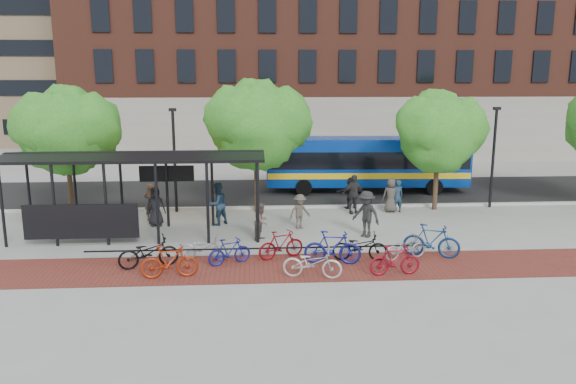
{
  "coord_description": "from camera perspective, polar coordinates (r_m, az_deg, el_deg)",
  "views": [
    {
      "loc": [
        -3.15,
        -23.86,
        6.73
      ],
      "look_at": [
        -1.63,
        0.43,
        1.6
      ],
      "focal_mm": 35.0,
      "sensor_mm": 36.0,
      "label": 1
    }
  ],
  "objects": [
    {
      "name": "pedestrian_3",
      "position": [
        24.76,
        1.2,
        -2.01
      ],
      "size": [
        1.16,
        0.95,
        1.56
      ],
      "primitive_type": "imported",
      "rotation": [
        0.0,
        0.0,
        0.44
      ],
      "color": "#4D4439",
      "rests_on": "ground"
    },
    {
      "name": "pedestrian_0",
      "position": [
        25.92,
        -13.31,
        -1.44
      ],
      "size": [
        0.99,
        0.78,
        1.79
      ],
      "primitive_type": "imported",
      "rotation": [
        0.0,
        0.0,
        0.27
      ],
      "color": "black",
      "rests_on": "ground"
    },
    {
      "name": "bike_8",
      "position": [
        20.83,
        7.31,
        -5.52
      ],
      "size": [
        2.07,
        0.89,
        1.05
      ],
      "primitive_type": "imported",
      "rotation": [
        0.0,
        0.0,
        1.47
      ],
      "color": "black",
      "rests_on": "ground"
    },
    {
      "name": "bus",
      "position": [
        32.95,
        7.97,
        3.17
      ],
      "size": [
        11.67,
        3.15,
        3.12
      ],
      "rotation": [
        0.0,
        0.0,
        -0.04
      ],
      "color": "#083295",
      "rests_on": "ground"
    },
    {
      "name": "pedestrian_4",
      "position": [
        27.62,
        6.66,
        -0.22
      ],
      "size": [
        1.21,
        0.72,
        1.94
      ],
      "primitive_type": "imported",
      "rotation": [
        0.0,
        0.0,
        6.51
      ],
      "color": "#2B2B2B",
      "rests_on": "ground"
    },
    {
      "name": "bike_3",
      "position": [
        20.36,
        -5.98,
        -6.02
      ],
      "size": [
        1.67,
        1.08,
        0.97
      ],
      "primitive_type": "imported",
      "rotation": [
        0.0,
        0.0,
        1.99
      ],
      "color": "navy",
      "rests_on": "ground"
    },
    {
      "name": "pedestrian_7",
      "position": [
        28.27,
        11.04,
        -0.41
      ],
      "size": [
        0.63,
        0.45,
        1.63
      ],
      "primitive_type": "imported",
      "rotation": [
        0.0,
        0.0,
        3.25
      ],
      "color": "#1D3245",
      "rests_on": "ground"
    },
    {
      "name": "tree_a",
      "position": [
        28.7,
        -21.46,
        6.1
      ],
      "size": [
        4.9,
        4.0,
        6.18
      ],
      "color": "#382619",
      "rests_on": "ground"
    },
    {
      "name": "bike_9",
      "position": [
        19.53,
        10.79,
        -6.82
      ],
      "size": [
        1.8,
        0.63,
        1.06
      ],
      "primitive_type": "imported",
      "rotation": [
        0.0,
        0.0,
        1.65
      ],
      "color": "maroon",
      "rests_on": "ground"
    },
    {
      "name": "bike_10",
      "position": [
        21.29,
        11.82,
        -5.53
      ],
      "size": [
        1.79,
        1.08,
        0.89
      ],
      "primitive_type": "imported",
      "rotation": [
        0.0,
        0.0,
        1.88
      ],
      "color": "#9B9A9D",
      "rests_on": "ground"
    },
    {
      "name": "ground",
      "position": [
        24.99,
        3.8,
        -3.75
      ],
      "size": [
        160.0,
        160.0,
        0.0
      ],
      "primitive_type": "plane",
      "color": "#9E9E99",
      "rests_on": "ground"
    },
    {
      "name": "bike_0",
      "position": [
        20.54,
        -13.99,
        -5.96
      ],
      "size": [
        2.24,
        1.36,
        1.11
      ],
      "primitive_type": "imported",
      "rotation": [
        0.0,
        0.0,
        1.89
      ],
      "color": "black",
      "rests_on": "ground"
    },
    {
      "name": "lamp_post_right",
      "position": [
        30.29,
        20.15,
        3.62
      ],
      "size": [
        0.35,
        0.2,
        5.12
      ],
      "color": "black",
      "rests_on": "ground"
    },
    {
      "name": "tree_b",
      "position": [
        27.31,
        -3.07,
        7.11
      ],
      "size": [
        5.15,
        4.2,
        6.47
      ],
      "color": "#382619",
      "rests_on": "ground"
    },
    {
      "name": "pedestrian_5",
      "position": [
        28.72,
        6.42,
        -0.07
      ],
      "size": [
        1.57,
        0.83,
        1.62
      ],
      "primitive_type": "imported",
      "rotation": [
        0.0,
        0.0,
        3.39
      ],
      "color": "black",
      "rests_on": "ground"
    },
    {
      "name": "tree_c",
      "position": [
        28.86,
        15.2,
        6.17
      ],
      "size": [
        4.66,
        3.8,
        5.92
      ],
      "color": "#382619",
      "rests_on": "ground"
    },
    {
      "name": "pedestrian_6",
      "position": [
        28.21,
        10.42,
        -0.32
      ],
      "size": [
        0.85,
        0.57,
        1.7
      ],
      "primitive_type": "imported",
      "rotation": [
        0.0,
        0.0,
        3.11
      ],
      "color": "#433D36",
      "rests_on": "ground"
    },
    {
      "name": "bike_5",
      "position": [
        20.87,
        -0.72,
        -5.36
      ],
      "size": [
        1.86,
        1.14,
        1.08
      ],
      "primitive_type": "imported",
      "rotation": [
        0.0,
        0.0,
        1.95
      ],
      "color": "maroon",
      "rests_on": "ground"
    },
    {
      "name": "pedestrian_9",
      "position": [
        23.69,
        7.95,
        -2.24
      ],
      "size": [
        1.43,
        1.42,
        1.98
      ],
      "primitive_type": "imported",
      "rotation": [
        0.0,
        0.0,
        5.51
      ],
      "color": "black",
      "rests_on": "ground"
    },
    {
      "name": "bus_shelter",
      "position": [
        24.2,
        -15.43,
        2.6
      ],
      "size": [
        10.6,
        3.07,
        3.6
      ],
      "color": "black",
      "rests_on": "ground"
    },
    {
      "name": "bike_11",
      "position": [
        21.69,
        14.37,
        -4.81
      ],
      "size": [
        2.18,
        1.31,
        1.26
      ],
      "primitive_type": "imported",
      "rotation": [
        0.0,
        0.0,
        1.2
      ],
      "color": "navy",
      "rests_on": "ground"
    },
    {
      "name": "curb",
      "position": [
        28.82,
        2.79,
        -1.49
      ],
      "size": [
        160.0,
        0.25,
        0.12
      ],
      "primitive_type": "cube",
      "color": "#B7B7B2",
      "rests_on": "ground"
    },
    {
      "name": "bike_1",
      "position": [
        19.34,
        -11.97,
        -6.93
      ],
      "size": [
        1.96,
        0.76,
        1.15
      ],
      "primitive_type": "imported",
      "rotation": [
        0.0,
        0.0,
        1.69
      ],
      "color": "#9B290E",
      "rests_on": "ground"
    },
    {
      "name": "asphalt_street",
      "position": [
        32.72,
        2.02,
        0.03
      ],
      "size": [
        160.0,
        8.0,
        0.01
      ],
      "primitive_type": "cube",
      "color": "black",
      "rests_on": "ground"
    },
    {
      "name": "bike_6",
      "position": [
        18.97,
        2.5,
        -7.2
      ],
      "size": [
        2.1,
        1.09,
        1.05
      ],
      "primitive_type": "imported",
      "rotation": [
        0.0,
        0.0,
        1.36
      ],
      "color": "silver",
      "rests_on": "ground"
    },
    {
      "name": "pedestrian_8",
      "position": [
        23.14,
        -2.72,
        -3.0
      ],
      "size": [
        0.88,
        0.95,
        1.57
      ],
      "primitive_type": "imported",
      "rotation": [
        0.0,
        0.0,
        1.08
      ],
      "color": "brown",
      "rests_on": "ground"
    },
    {
      "name": "lamp_post_left",
      "position": [
        28.02,
        -11.46,
        3.49
      ],
      "size": [
        0.35,
        0.2,
        5.12
      ],
      "color": "black",
      "rests_on": "ground"
    },
    {
      "name": "pedestrian_2",
      "position": [
        25.58,
        -7.17,
        -1.2
      ],
      "size": [
        1.2,
        1.18,
        1.95
      ],
      "primitive_type": "imported",
      "rotation": [
        0.0,
        0.0,
        3.85
      ],
      "color": "#20364C",
      "rests_on": "ground"
    },
    {
      "name": "brick_strip",
      "position": [
        20.06,
        -0.08,
        -7.69
      ],
      "size": [
        24.0,
        3.0,
        0.01
      ],
      "primitive_type": "cube",
      "color": "maroon",
      "rests_on": "ground"
    },
    {
      "name": "pedestrian_1",
      "position": [
        26.92,
        -13.79,
        -1.0
      ],
      "size": [
        0.71,
        0.53,
        1.76
      ],
      "primitive_type": "imported",
      "rotation": [
        0.0,
        0.0,
        2.96
      ],
      "color": "#483F39",
      "rests_on": "ground"
    },
    {
      "name": "bike_7",
      "position": [
        20.33,
        4.55,
        -5.64
      ],
      "size": [
        2.12,
        0.91,
        1.24
      ],
      "primitive_type": "imported",
      "rotation": [
        0.0,
        0.0,
        1.41
      ],
      "color": "navy",
      "rests_on": "ground"
    },
    {
      "name": "bike_rack_rail",
      "position": [
        20.88,
        -3.83,
        -6.93
      ],
      "size": [
        12.0,
        0.05,
        0.95
      ],
      "primitive_type": "cube",
      "color": "black",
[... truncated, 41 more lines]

